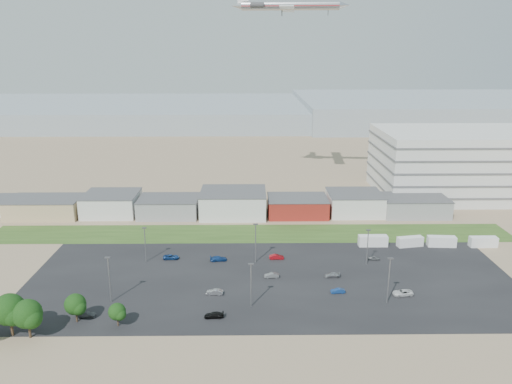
{
  "coord_description": "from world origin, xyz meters",
  "views": [
    {
      "loc": [
        -0.06,
        -92.5,
        54.93
      ],
      "look_at": [
        1.26,
        22.0,
        22.0
      ],
      "focal_mm": 35.0,
      "sensor_mm": 36.0,
      "label": 1
    }
  ],
  "objects_px": {
    "parked_car_0": "(403,293)",
    "parked_car_11": "(277,257)",
    "parked_car_1": "(338,291)",
    "parked_car_8": "(374,258)",
    "parked_car_10": "(86,314)",
    "box_trailer_a": "(373,241)",
    "parked_car_9": "(171,257)",
    "parked_car_6": "(218,259)",
    "airliner": "(290,5)",
    "parked_car_4": "(215,292)",
    "parked_car_12": "(332,275)",
    "parked_car_7": "(272,275)",
    "parked_car_3": "(214,315)"
  },
  "relations": [
    {
      "from": "parked_car_9",
      "to": "parked_car_10",
      "type": "distance_m",
      "value": 33.04
    },
    {
      "from": "airliner",
      "to": "parked_car_0",
      "type": "height_order",
      "value": "airliner"
    },
    {
      "from": "parked_car_9",
      "to": "parked_car_1",
      "type": "bearing_deg",
      "value": -116.98
    },
    {
      "from": "parked_car_9",
      "to": "box_trailer_a",
      "type": "bearing_deg",
      "value": -82.6
    },
    {
      "from": "box_trailer_a",
      "to": "parked_car_6",
      "type": "distance_m",
      "value": 45.23
    },
    {
      "from": "parked_car_3",
      "to": "parked_car_6",
      "type": "xyz_separation_m",
      "value": [
        -0.85,
        29.51,
        0.05
      ]
    },
    {
      "from": "parked_car_12",
      "to": "parked_car_9",
      "type": "bearing_deg",
      "value": -107.35
    },
    {
      "from": "parked_car_4",
      "to": "parked_car_10",
      "type": "relative_size",
      "value": 0.93
    },
    {
      "from": "box_trailer_a",
      "to": "parked_car_9",
      "type": "xyz_separation_m",
      "value": [
        -57.01,
        -8.83,
        -0.96
      ]
    },
    {
      "from": "parked_car_1",
      "to": "parked_car_9",
      "type": "relative_size",
      "value": 0.79
    },
    {
      "from": "parked_car_1",
      "to": "parked_car_10",
      "type": "distance_m",
      "value": 56.37
    },
    {
      "from": "parked_car_6",
      "to": "box_trailer_a",
      "type": "bearing_deg",
      "value": -84.6
    },
    {
      "from": "parked_car_1",
      "to": "parked_car_4",
      "type": "xyz_separation_m",
      "value": [
        -28.75,
        -0.44,
        0.08
      ]
    },
    {
      "from": "parked_car_0",
      "to": "parked_car_1",
      "type": "height_order",
      "value": "parked_car_0"
    },
    {
      "from": "parked_car_0",
      "to": "parked_car_6",
      "type": "height_order",
      "value": "parked_car_6"
    },
    {
      "from": "box_trailer_a",
      "to": "airliner",
      "type": "xyz_separation_m",
      "value": [
        -20.84,
        57.21,
        68.45
      ]
    },
    {
      "from": "airliner",
      "to": "parked_car_10",
      "type": "bearing_deg",
      "value": -112.13
    },
    {
      "from": "box_trailer_a",
      "to": "parked_car_0",
      "type": "height_order",
      "value": "box_trailer_a"
    },
    {
      "from": "box_trailer_a",
      "to": "parked_car_3",
      "type": "bearing_deg",
      "value": -137.66
    },
    {
      "from": "parked_car_6",
      "to": "airliner",
      "type": "bearing_deg",
      "value": -26.63
    },
    {
      "from": "parked_car_0",
      "to": "parked_car_6",
      "type": "relative_size",
      "value": 1.04
    },
    {
      "from": "airliner",
      "to": "parked_car_6",
      "type": "height_order",
      "value": "airliner"
    },
    {
      "from": "parked_car_4",
      "to": "parked_car_6",
      "type": "xyz_separation_m",
      "value": [
        -0.28,
        19.16,
        0.01
      ]
    },
    {
      "from": "airliner",
      "to": "parked_car_1",
      "type": "relative_size",
      "value": 12.68
    },
    {
      "from": "parked_car_10",
      "to": "parked_car_8",
      "type": "bearing_deg",
      "value": -67.92
    },
    {
      "from": "box_trailer_a",
      "to": "parked_car_6",
      "type": "relative_size",
      "value": 1.84
    },
    {
      "from": "box_trailer_a",
      "to": "parked_car_7",
      "type": "height_order",
      "value": "box_trailer_a"
    },
    {
      "from": "parked_car_8",
      "to": "parked_car_10",
      "type": "relative_size",
      "value": 0.77
    },
    {
      "from": "parked_car_8",
      "to": "parked_car_11",
      "type": "relative_size",
      "value": 0.82
    },
    {
      "from": "parked_car_0",
      "to": "parked_car_11",
      "type": "xyz_separation_m",
      "value": [
        -28.17,
        21.02,
        -0.0
      ]
    },
    {
      "from": "parked_car_8",
      "to": "parked_car_11",
      "type": "xyz_separation_m",
      "value": [
        -26.25,
        0.84,
        0.1
      ]
    },
    {
      "from": "airliner",
      "to": "parked_car_7",
      "type": "relative_size",
      "value": 11.78
    },
    {
      "from": "parked_car_10",
      "to": "parked_car_11",
      "type": "xyz_separation_m",
      "value": [
        42.14,
        29.79,
        0.04
      ]
    },
    {
      "from": "parked_car_3",
      "to": "parked_car_8",
      "type": "xyz_separation_m",
      "value": [
        41.09,
        29.65,
        -0.06
      ]
    },
    {
      "from": "airliner",
      "to": "parked_car_7",
      "type": "height_order",
      "value": "airliner"
    },
    {
      "from": "parked_car_12",
      "to": "parked_car_3",
      "type": "bearing_deg",
      "value": -57.58
    },
    {
      "from": "box_trailer_a",
      "to": "parked_car_12",
      "type": "bearing_deg",
      "value": -126.49
    },
    {
      "from": "parked_car_1",
      "to": "parked_car_0",
      "type": "bearing_deg",
      "value": 81.11
    },
    {
      "from": "airliner",
      "to": "parked_car_12",
      "type": "distance_m",
      "value": 104.35
    },
    {
      "from": "parked_car_1",
      "to": "parked_car_7",
      "type": "xyz_separation_m",
      "value": [
        -15.13,
        8.4,
        0.04
      ]
    },
    {
      "from": "airliner",
      "to": "parked_car_11",
      "type": "bearing_deg",
      "value": -91.29
    },
    {
      "from": "box_trailer_a",
      "to": "parked_car_0",
      "type": "bearing_deg",
      "value": -90.61
    },
    {
      "from": "parked_car_10",
      "to": "parked_car_6",
      "type": "bearing_deg",
      "value": -43.41
    },
    {
      "from": "parked_car_0",
      "to": "parked_car_11",
      "type": "bearing_deg",
      "value": -132.52
    },
    {
      "from": "parked_car_6",
      "to": "parked_car_11",
      "type": "bearing_deg",
      "value": -94.05
    },
    {
      "from": "box_trailer_a",
      "to": "parked_car_6",
      "type": "bearing_deg",
      "value": -167.21
    },
    {
      "from": "parked_car_7",
      "to": "parked_car_12",
      "type": "height_order",
      "value": "parked_car_7"
    },
    {
      "from": "parked_car_4",
      "to": "airliner",
      "type": "bearing_deg",
      "value": 170.28
    },
    {
      "from": "parked_car_10",
      "to": "box_trailer_a",
      "type": "bearing_deg",
      "value": -61.92
    },
    {
      "from": "box_trailer_a",
      "to": "parked_car_8",
      "type": "height_order",
      "value": "box_trailer_a"
    }
  ]
}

